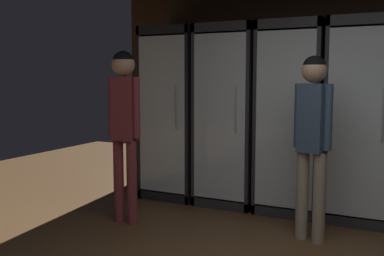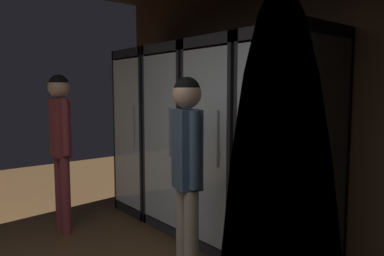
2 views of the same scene
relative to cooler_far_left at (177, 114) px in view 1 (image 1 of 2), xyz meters
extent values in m
cube|color=#382619|center=(2.15, 0.33, 0.39)|extent=(6.00, 0.06, 2.80)
cube|color=black|center=(0.00, 0.26, 0.02)|extent=(0.68, 0.04, 2.05)
cube|color=black|center=(-0.32, -0.05, 0.02)|extent=(0.04, 0.66, 2.05)
cube|color=black|center=(0.32, -0.05, 0.02)|extent=(0.04, 0.66, 2.05)
cube|color=black|center=(0.00, -0.05, 0.99)|extent=(0.68, 0.66, 0.10)
cube|color=black|center=(0.00, -0.05, -0.96)|extent=(0.68, 0.66, 0.10)
cube|color=white|center=(0.00, 0.23, 0.02)|extent=(0.60, 0.02, 1.81)
cube|color=silver|center=(0.00, -0.36, 0.02)|extent=(0.60, 0.02, 1.81)
cylinder|color=#B2B2B7|center=(0.20, -0.39, 0.12)|extent=(0.02, 0.02, 0.50)
cube|color=silver|center=(0.00, -0.05, -0.89)|extent=(0.58, 0.58, 0.02)
cylinder|color=gray|center=(-0.15, 0.00, -0.78)|extent=(0.06, 0.06, 0.20)
cylinder|color=gray|center=(-0.15, 0.00, -0.64)|extent=(0.02, 0.02, 0.08)
cylinder|color=beige|center=(-0.15, 0.00, -0.78)|extent=(0.06, 0.06, 0.06)
cylinder|color=#194723|center=(0.15, -0.02, -0.77)|extent=(0.07, 0.07, 0.21)
cylinder|color=#194723|center=(0.15, -0.02, -0.64)|extent=(0.03, 0.03, 0.06)
cylinder|color=beige|center=(0.15, -0.02, -0.79)|extent=(0.08, 0.08, 0.07)
cube|color=silver|center=(0.00, -0.05, -0.29)|extent=(0.58, 0.58, 0.02)
cylinder|color=black|center=(-0.22, -0.03, -0.19)|extent=(0.08, 0.08, 0.18)
cylinder|color=black|center=(-0.22, -0.03, -0.05)|extent=(0.02, 0.02, 0.10)
cylinder|color=#2D2D33|center=(-0.22, -0.03, -0.18)|extent=(0.08, 0.08, 0.07)
cylinder|color=gray|center=(-0.08, -0.05, -0.17)|extent=(0.06, 0.06, 0.23)
cylinder|color=gray|center=(-0.08, -0.05, -0.01)|extent=(0.02, 0.02, 0.09)
cylinder|color=white|center=(-0.08, -0.05, -0.20)|extent=(0.06, 0.06, 0.07)
cylinder|color=black|center=(0.08, -0.05, -0.18)|extent=(0.08, 0.08, 0.20)
cylinder|color=black|center=(0.08, -0.05, -0.04)|extent=(0.03, 0.03, 0.08)
cylinder|color=#2D2D33|center=(0.08, -0.05, -0.17)|extent=(0.08, 0.08, 0.07)
cylinder|color=#336B38|center=(0.22, -0.07, -0.18)|extent=(0.08, 0.08, 0.21)
cylinder|color=#336B38|center=(0.22, -0.07, -0.03)|extent=(0.03, 0.03, 0.09)
cylinder|color=#B2332D|center=(0.22, -0.07, -0.17)|extent=(0.08, 0.08, 0.07)
cube|color=silver|center=(0.00, -0.05, 0.31)|extent=(0.58, 0.58, 0.02)
cylinder|color=#194723|center=(-0.22, -0.02, 0.43)|extent=(0.07, 0.07, 0.21)
cylinder|color=#194723|center=(-0.22, -0.02, 0.57)|extent=(0.03, 0.03, 0.07)
cylinder|color=#2D2D33|center=(-0.22, -0.02, 0.41)|extent=(0.07, 0.07, 0.08)
cylinder|color=#336B38|center=(-0.08, -0.05, 0.42)|extent=(0.07, 0.07, 0.21)
cylinder|color=#336B38|center=(-0.08, -0.05, 0.56)|extent=(0.03, 0.03, 0.07)
cylinder|color=#2D2D33|center=(-0.08, -0.05, 0.41)|extent=(0.08, 0.08, 0.07)
cylinder|color=brown|center=(0.08, -0.07, 0.43)|extent=(0.07, 0.07, 0.22)
cylinder|color=brown|center=(0.08, -0.07, 0.57)|extent=(0.03, 0.03, 0.06)
cylinder|color=#2D2D33|center=(0.08, -0.07, 0.42)|extent=(0.08, 0.08, 0.06)
cylinder|color=black|center=(0.23, -0.06, 0.42)|extent=(0.08, 0.08, 0.19)
cylinder|color=black|center=(0.23, -0.06, 0.55)|extent=(0.03, 0.03, 0.07)
cylinder|color=#B2332D|center=(0.23, -0.06, 0.41)|extent=(0.08, 0.08, 0.05)
cube|color=#2B2B30|center=(0.72, 0.26, 0.02)|extent=(0.68, 0.04, 2.05)
cube|color=#2B2B30|center=(0.40, -0.05, 0.02)|extent=(0.04, 0.66, 2.05)
cube|color=#2B2B30|center=(1.04, -0.05, 0.02)|extent=(0.04, 0.66, 2.05)
cube|color=#2B2B30|center=(0.72, -0.05, 0.99)|extent=(0.68, 0.66, 0.10)
cube|color=#2B2B30|center=(0.72, -0.05, -0.96)|extent=(0.68, 0.66, 0.10)
cube|color=white|center=(0.72, 0.23, 0.02)|extent=(0.60, 0.02, 1.81)
cube|color=silver|center=(0.72, -0.36, 0.02)|extent=(0.60, 0.02, 1.81)
cylinder|color=#B2B2B7|center=(0.92, -0.39, 0.12)|extent=(0.02, 0.02, 0.50)
cube|color=silver|center=(0.72, -0.05, -0.89)|extent=(0.58, 0.58, 0.02)
cylinder|color=#336B38|center=(0.57, -0.04, -0.78)|extent=(0.06, 0.06, 0.20)
cylinder|color=#336B38|center=(0.57, -0.04, -0.64)|extent=(0.02, 0.02, 0.07)
cylinder|color=tan|center=(0.57, -0.04, -0.78)|extent=(0.07, 0.07, 0.08)
cylinder|color=gray|center=(0.86, -0.06, -0.76)|extent=(0.08, 0.08, 0.23)
cylinder|color=gray|center=(0.86, -0.06, -0.61)|extent=(0.02, 0.02, 0.08)
cylinder|color=tan|center=(0.86, -0.06, -0.78)|extent=(0.08, 0.08, 0.07)
cube|color=silver|center=(0.72, -0.05, -0.44)|extent=(0.58, 0.58, 0.02)
cylinder|color=black|center=(0.58, -0.08, -0.34)|extent=(0.07, 0.07, 0.18)
cylinder|color=black|center=(0.58, -0.08, -0.20)|extent=(0.03, 0.03, 0.08)
cylinder|color=#B2332D|center=(0.58, -0.08, -0.36)|extent=(0.07, 0.07, 0.07)
cylinder|color=black|center=(0.86, -0.04, -0.32)|extent=(0.07, 0.07, 0.23)
cylinder|color=black|center=(0.86, -0.04, -0.17)|extent=(0.02, 0.02, 0.07)
cylinder|color=#B2332D|center=(0.86, -0.04, -0.33)|extent=(0.07, 0.07, 0.09)
cube|color=silver|center=(0.72, -0.05, 0.01)|extent=(0.58, 0.58, 0.02)
cylinder|color=#9EAD99|center=(0.50, -0.04, 0.11)|extent=(0.08, 0.08, 0.18)
cylinder|color=#9EAD99|center=(0.50, -0.04, 0.24)|extent=(0.03, 0.03, 0.08)
cylinder|color=#B2332D|center=(0.50, -0.04, 0.11)|extent=(0.08, 0.08, 0.07)
cylinder|color=#9EAD99|center=(0.65, -0.05, 0.12)|extent=(0.07, 0.07, 0.20)
cylinder|color=#9EAD99|center=(0.65, -0.05, 0.26)|extent=(0.03, 0.03, 0.08)
cylinder|color=white|center=(0.65, -0.05, 0.11)|extent=(0.08, 0.08, 0.06)
cylinder|color=#194723|center=(0.79, -0.01, 0.13)|extent=(0.06, 0.06, 0.22)
cylinder|color=#194723|center=(0.79, -0.01, 0.28)|extent=(0.02, 0.02, 0.09)
cylinder|color=beige|center=(0.79, -0.01, 0.12)|extent=(0.06, 0.06, 0.06)
cylinder|color=gray|center=(0.95, -0.01, 0.12)|extent=(0.07, 0.07, 0.21)
cylinder|color=gray|center=(0.95, -0.01, 0.27)|extent=(0.03, 0.03, 0.10)
cylinder|color=#B2332D|center=(0.95, -0.01, 0.13)|extent=(0.07, 0.07, 0.06)
cube|color=silver|center=(0.72, -0.05, 0.46)|extent=(0.58, 0.58, 0.02)
cylinder|color=gray|center=(0.51, -0.05, 0.57)|extent=(0.08, 0.08, 0.19)
cylinder|color=gray|center=(0.51, -0.05, 0.71)|extent=(0.03, 0.03, 0.10)
cylinder|color=white|center=(0.51, -0.05, 0.55)|extent=(0.08, 0.08, 0.06)
cylinder|color=#9EAD99|center=(0.65, -0.04, 0.58)|extent=(0.07, 0.07, 0.23)
cylinder|color=#9EAD99|center=(0.65, -0.04, 0.74)|extent=(0.02, 0.02, 0.10)
cylinder|color=white|center=(0.65, -0.04, 0.57)|extent=(0.07, 0.07, 0.08)
cylinder|color=#194723|center=(0.79, -0.05, 0.56)|extent=(0.08, 0.08, 0.18)
cylinder|color=#194723|center=(0.79, -0.05, 0.70)|extent=(0.03, 0.03, 0.09)
cylinder|color=#2D2D33|center=(0.79, -0.05, 0.56)|extent=(0.08, 0.08, 0.07)
cylinder|color=#336B38|center=(0.94, -0.02, 0.57)|extent=(0.07, 0.07, 0.21)
cylinder|color=#336B38|center=(0.94, -0.02, 0.73)|extent=(0.03, 0.03, 0.09)
cylinder|color=beige|center=(0.94, -0.02, 0.55)|extent=(0.08, 0.08, 0.07)
cube|color=#2B2B30|center=(1.44, 0.26, 0.02)|extent=(0.68, 0.04, 2.05)
cube|color=#2B2B30|center=(1.12, -0.05, 0.02)|extent=(0.04, 0.66, 2.05)
cube|color=#2B2B30|center=(1.76, -0.05, 0.02)|extent=(0.04, 0.66, 2.05)
cube|color=#2B2B30|center=(1.44, -0.05, 0.99)|extent=(0.68, 0.66, 0.10)
cube|color=#2B2B30|center=(1.44, -0.05, -0.96)|extent=(0.68, 0.66, 0.10)
cube|color=white|center=(1.44, 0.23, 0.02)|extent=(0.60, 0.02, 1.81)
cube|color=silver|center=(1.44, -0.36, 0.02)|extent=(0.60, 0.02, 1.81)
cylinder|color=#B2B2B7|center=(1.65, -0.39, 0.12)|extent=(0.02, 0.02, 0.50)
cube|color=silver|center=(1.44, -0.05, -0.89)|extent=(0.58, 0.58, 0.02)
cylinder|color=gray|center=(1.23, 0.00, -0.76)|extent=(0.06, 0.06, 0.23)
cylinder|color=gray|center=(1.23, 0.00, -0.61)|extent=(0.02, 0.02, 0.08)
cylinder|color=beige|center=(1.23, 0.00, -0.77)|extent=(0.06, 0.06, 0.09)
cylinder|color=#336B38|center=(1.37, 0.00, -0.78)|extent=(0.07, 0.07, 0.20)
cylinder|color=#336B38|center=(1.37, 0.00, -0.63)|extent=(0.03, 0.03, 0.10)
cylinder|color=beige|center=(1.37, 0.00, -0.79)|extent=(0.08, 0.08, 0.06)
cylinder|color=#194723|center=(1.51, -0.05, -0.77)|extent=(0.07, 0.07, 0.21)
cylinder|color=#194723|center=(1.51, -0.05, -0.64)|extent=(0.02, 0.02, 0.06)
cylinder|color=tan|center=(1.51, -0.05, -0.79)|extent=(0.07, 0.07, 0.05)
cylinder|color=gray|center=(1.66, -0.06, -0.78)|extent=(0.07, 0.07, 0.20)
cylinder|color=gray|center=(1.66, -0.06, -0.63)|extent=(0.02, 0.02, 0.10)
cylinder|color=beige|center=(1.66, -0.06, -0.80)|extent=(0.07, 0.07, 0.07)
cube|color=silver|center=(1.44, -0.05, -0.44)|extent=(0.58, 0.58, 0.02)
cylinder|color=gray|center=(1.24, -0.01, -0.33)|extent=(0.08, 0.08, 0.19)
cylinder|color=gray|center=(1.24, -0.01, -0.20)|extent=(0.03, 0.03, 0.09)
cylinder|color=#B2332D|center=(1.24, -0.01, -0.36)|extent=(0.08, 0.08, 0.06)
cylinder|color=black|center=(1.43, -0.07, -0.32)|extent=(0.07, 0.07, 0.22)
cylinder|color=black|center=(1.43, -0.07, -0.18)|extent=(0.02, 0.02, 0.07)
cylinder|color=#2D2D33|center=(1.43, -0.07, -0.31)|extent=(0.08, 0.08, 0.07)
cylinder|color=black|center=(1.63, -0.05, -0.33)|extent=(0.06, 0.06, 0.20)
cylinder|color=black|center=(1.63, -0.05, -0.19)|extent=(0.02, 0.02, 0.08)
cylinder|color=tan|center=(1.63, -0.05, -0.35)|extent=(0.06, 0.06, 0.06)
cube|color=silver|center=(1.44, -0.05, 0.01)|extent=(0.58, 0.58, 0.02)
cylinder|color=brown|center=(1.26, -0.04, 0.13)|extent=(0.06, 0.06, 0.22)
cylinder|color=brown|center=(1.26, -0.04, 0.28)|extent=(0.02, 0.02, 0.08)
cylinder|color=white|center=(1.26, -0.04, 0.14)|extent=(0.06, 0.06, 0.06)
cylinder|color=#194723|center=(1.45, -0.04, 0.13)|extent=(0.08, 0.08, 0.22)
cylinder|color=#194723|center=(1.45, -0.04, 0.29)|extent=(0.03, 0.03, 0.10)
cylinder|color=#B2332D|center=(1.45, -0.04, 0.12)|extent=(0.08, 0.08, 0.08)
cylinder|color=#336B38|center=(1.63, 0.00, 0.12)|extent=(0.08, 0.08, 0.20)
cylinder|color=#336B38|center=(1.63, 0.00, 0.27)|extent=(0.02, 0.02, 0.09)
cylinder|color=#B2332D|center=(1.63, 0.00, 0.09)|extent=(0.08, 0.08, 0.08)
cube|color=silver|center=(1.44, -0.05, 0.46)|extent=(0.58, 0.58, 0.02)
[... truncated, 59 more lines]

